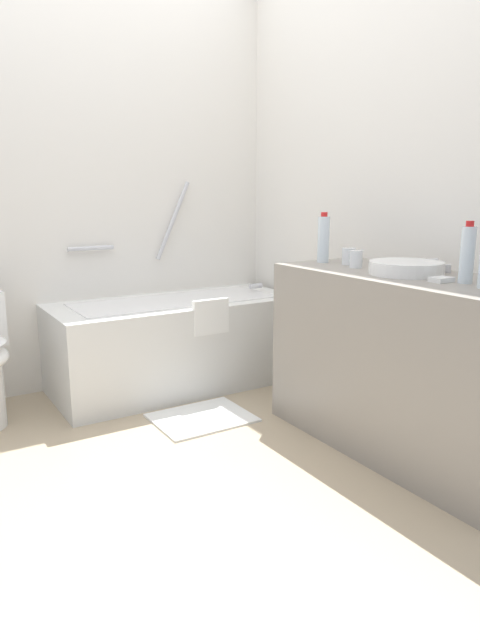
% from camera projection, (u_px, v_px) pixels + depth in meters
% --- Properties ---
extents(ground_plane, '(3.65, 3.65, 0.00)m').
position_uv_depth(ground_plane, '(156.00, 461.00, 2.53)').
color(ground_plane, tan).
extents(wall_back_tiled, '(3.05, 0.10, 2.49)m').
position_uv_depth(wall_back_tiled, '(62.00, 181.00, 3.30)').
color(wall_back_tiled, silver).
rests_on(wall_back_tiled, ground_plane).
extents(wall_right_mirror, '(0.10, 2.82, 2.49)m').
position_uv_depth(wall_right_mirror, '(391.00, 180.00, 2.96)').
color(wall_right_mirror, silver).
rests_on(wall_right_mirror, ground_plane).
extents(bathtub, '(1.49, 0.65, 1.25)m').
position_uv_depth(bathtub, '(177.00, 340.00, 3.48)').
color(bathtub, silver).
rests_on(bathtub, ground_plane).
extents(vanity_counter, '(0.56, 1.32, 0.82)m').
position_uv_depth(vanity_counter, '(406.00, 364.00, 2.58)').
color(vanity_counter, gray).
rests_on(vanity_counter, ground_plane).
extents(sink_basin, '(0.33, 0.33, 0.06)m').
position_uv_depth(sink_basin, '(406.00, 268.00, 2.50)').
color(sink_basin, white).
rests_on(sink_basin, vanity_counter).
extents(sink_faucet, '(0.10, 0.15, 0.06)m').
position_uv_depth(sink_faucet, '(436.00, 265.00, 2.60)').
color(sink_faucet, silver).
rests_on(sink_faucet, vanity_counter).
extents(water_bottle_1, '(0.06, 0.06, 0.26)m').
position_uv_depth(water_bottle_1, '(323.00, 239.00, 2.91)').
color(water_bottle_1, silver).
rests_on(water_bottle_1, vanity_counter).
extents(water_bottle_2, '(0.06, 0.06, 0.25)m').
position_uv_depth(water_bottle_2, '(467.00, 254.00, 2.24)').
color(water_bottle_2, silver).
rests_on(water_bottle_2, vanity_counter).
extents(drinking_glass_0, '(0.07, 0.07, 0.08)m').
position_uv_depth(drinking_glass_0, '(349.00, 256.00, 2.84)').
color(drinking_glass_0, white).
rests_on(drinking_glass_0, vanity_counter).
extents(drinking_glass_1, '(0.06, 0.06, 0.08)m').
position_uv_depth(drinking_glass_1, '(356.00, 259.00, 2.72)').
color(drinking_glass_1, white).
rests_on(drinking_glass_1, vanity_counter).
extents(soap_dish, '(0.09, 0.06, 0.02)m').
position_uv_depth(soap_dish, '(441.00, 280.00, 2.29)').
color(soap_dish, white).
rests_on(soap_dish, vanity_counter).
extents(bath_mat, '(0.50, 0.40, 0.01)m').
position_uv_depth(bath_mat, '(202.00, 418.00, 3.01)').
color(bath_mat, white).
rests_on(bath_mat, ground_plane).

